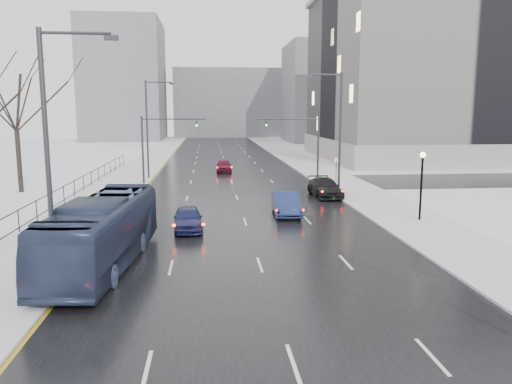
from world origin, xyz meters
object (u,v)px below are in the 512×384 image
object	(u,v)px
sedan_center_far	(224,166)
lamppost_r_mid	(422,176)
tree_park_e	(22,193)
sedan_right_far	(325,188)
streetlight_r_mid	(337,128)
no_uturn_sign	(336,163)
sedan_right_near	(286,204)
sedan_center_near	(188,218)
streetlight_l_far	(149,124)
mast_signal_left	(154,142)
bus	(103,232)
mast_signal_right	(307,141)
streetlight_l_near	(53,146)

from	to	relation	value
sedan_center_far	lamppost_r_mid	bearing A→B (deg)	-66.95
tree_park_e	sedan_right_far	world-z (taller)	tree_park_e
streetlight_r_mid	no_uturn_sign	size ratio (longest dim) A/B	3.70
sedan_right_near	sedan_center_near	bearing A→B (deg)	-147.37
sedan_center_near	streetlight_l_far	bearing A→B (deg)	98.05
sedan_center_near	sedan_right_near	world-z (taller)	sedan_right_near
tree_park_e	mast_signal_left	bearing A→B (deg)	20.19
streetlight_l_far	bus	distance (m)	29.72
mast_signal_right	mast_signal_left	xyz separation A→B (m)	(-14.65, 0.00, 0.00)
streetlight_l_near	streetlight_r_mid	bearing A→B (deg)	50.76
streetlight_l_far	mast_signal_left	bearing A→B (deg)	-78.13
sedan_center_far	mast_signal_left	bearing A→B (deg)	-126.58
mast_signal_right	sedan_center_far	distance (m)	12.51
sedan_center_far	streetlight_l_far	bearing A→B (deg)	-145.94
streetlight_l_far	mast_signal_right	bearing A→B (deg)	-14.48
streetlight_r_mid	lamppost_r_mid	xyz separation A→B (m)	(2.83, -10.00, -2.67)
sedan_center_near	sedan_right_far	bearing A→B (deg)	41.35
mast_signal_left	no_uturn_sign	distance (m)	17.10
streetlight_l_far	sedan_center_near	world-z (taller)	streetlight_l_far
no_uturn_sign	sedan_center_near	size ratio (longest dim) A/B	0.66
no_uturn_sign	streetlight_r_mid	bearing A→B (deg)	-104.48
streetlight_r_mid	bus	size ratio (longest dim) A/B	0.89
mast_signal_left	sedan_right_far	size ratio (longest dim) A/B	1.27
tree_park_e	sedan_center_near	xyz separation A→B (m)	(14.70, -14.92, 0.73)
tree_park_e	streetlight_r_mid	distance (m)	27.25
streetlight_l_near	streetlight_l_far	distance (m)	32.00
mast_signal_right	streetlight_l_near	bearing A→B (deg)	-118.96
mast_signal_right	no_uturn_sign	xyz separation A→B (m)	(1.87, -4.00, -1.81)
streetlight_l_near	mast_signal_right	size ratio (longest dim) A/B	1.54
sedan_right_near	sedan_right_far	distance (m)	8.14
streetlight_l_near	bus	distance (m)	4.91
sedan_center_far	tree_park_e	bearing A→B (deg)	-143.26
lamppost_r_mid	sedan_center_near	bearing A→B (deg)	-176.36
streetlight_l_far	tree_park_e	bearing A→B (deg)	-141.43
no_uturn_sign	bus	distance (m)	26.87
streetlight_r_mid	streetlight_l_far	world-z (taller)	same
streetlight_l_near	tree_park_e	bearing A→B (deg)	112.69
tree_park_e	mast_signal_left	world-z (taller)	tree_park_e
bus	sedan_right_far	distance (m)	22.27
bus	sedan_center_far	world-z (taller)	bus
streetlight_l_near	mast_signal_left	xyz separation A→B (m)	(0.84, 28.00, -1.51)
no_uturn_sign	sedan_right_far	bearing A→B (deg)	-114.98
streetlight_l_far	no_uturn_sign	size ratio (longest dim) A/B	3.70
tree_park_e	streetlight_l_far	xyz separation A→B (m)	(10.03, 8.00, 5.62)
sedan_right_far	sedan_center_far	distance (m)	19.08
streetlight_l_near	lamppost_r_mid	bearing A→B (deg)	27.55
streetlight_r_mid	lamppost_r_mid	bearing A→B (deg)	-74.18
sedan_center_far	streetlight_l_near	bearing A→B (deg)	-101.55
lamppost_r_mid	tree_park_e	bearing A→B (deg)	154.38
streetlight_l_near	streetlight_l_far	bearing A→B (deg)	90.00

